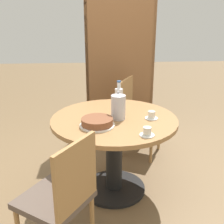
# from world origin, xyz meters

# --- Properties ---
(ground_plane) EXTENTS (14.00, 14.00, 0.00)m
(ground_plane) POSITION_xyz_m (0.00, 0.00, 0.00)
(ground_plane) COLOR brown
(dining_table) EXTENTS (1.10, 1.10, 0.73)m
(dining_table) POSITION_xyz_m (0.00, 0.00, 0.53)
(dining_table) COLOR black
(dining_table) RESTS_ON ground_plane
(chair_a) EXTENTS (0.58, 0.58, 0.89)m
(chair_a) POSITION_xyz_m (-0.40, -0.71, 0.47)
(chair_a) COLOR #A87A47
(chair_a) RESTS_ON ground_plane
(chair_b) EXTENTS (0.57, 0.57, 0.89)m
(chair_b) POSITION_xyz_m (0.32, 0.75, 0.47)
(chair_b) COLOR #A87A47
(chair_b) RESTS_ON ground_plane
(bookshelf) EXTENTS (0.86, 0.28, 1.84)m
(bookshelf) POSITION_xyz_m (0.17, 1.31, 0.90)
(bookshelf) COLOR brown
(bookshelf) RESTS_ON ground_plane
(coffee_pot) EXTENTS (0.12, 0.12, 0.25)m
(coffee_pot) POSITION_xyz_m (0.03, -0.03, 0.85)
(coffee_pot) COLOR silver
(coffee_pot) RESTS_ON dining_table
(water_bottle) EXTENTS (0.07, 0.07, 0.29)m
(water_bottle) POSITION_xyz_m (0.05, 0.15, 0.85)
(water_bottle) COLOR silver
(water_bottle) RESTS_ON dining_table
(cake_main) EXTENTS (0.29, 0.29, 0.07)m
(cake_main) POSITION_xyz_m (-0.15, -0.17, 0.77)
(cake_main) COLOR white
(cake_main) RESTS_ON dining_table
(cup_a) EXTENTS (0.11, 0.11, 0.07)m
(cup_a) POSITION_xyz_m (0.22, -0.39, 0.76)
(cup_a) COLOR silver
(cup_a) RESTS_ON dining_table
(cup_b) EXTENTS (0.11, 0.11, 0.07)m
(cup_b) POSITION_xyz_m (0.32, -0.04, 0.76)
(cup_b) COLOR silver
(cup_b) RESTS_ON dining_table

